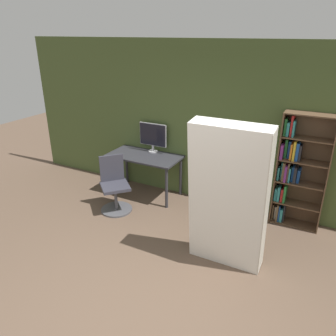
% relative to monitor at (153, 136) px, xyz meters
% --- Properties ---
extents(ground_plane, '(16.00, 16.00, 0.00)m').
position_rel_monitor_xyz_m(ground_plane, '(1.28, -2.72, -1.06)').
color(ground_plane, brown).
extents(wall_back, '(8.00, 0.06, 2.70)m').
position_rel_monitor_xyz_m(wall_back, '(1.28, 0.13, 0.29)').
color(wall_back, '#47592D').
rests_on(wall_back, ground).
extents(desk, '(1.30, 0.67, 0.76)m').
position_rel_monitor_xyz_m(desk, '(-0.04, -0.23, -0.40)').
color(desk, '#2D2D33').
rests_on(desk, ground).
extents(monitor, '(0.53, 0.17, 0.53)m').
position_rel_monitor_xyz_m(monitor, '(0.00, 0.00, 0.00)').
color(monitor, '#B7B7BC').
rests_on(monitor, desk).
extents(office_chair, '(0.62, 0.62, 0.92)m').
position_rel_monitor_xyz_m(office_chair, '(-0.20, -0.95, -0.69)').
color(office_chair, '#4C4C51').
rests_on(office_chair, ground).
extents(bookshelf, '(0.71, 0.29, 1.75)m').
position_rel_monitor_xyz_m(bookshelf, '(2.47, -0.01, -0.20)').
color(bookshelf, brown).
rests_on(bookshelf, ground).
extents(mattress_near, '(0.92, 0.44, 1.90)m').
position_rel_monitor_xyz_m(mattress_near, '(1.88, -1.45, -0.11)').
color(mattress_near, silver).
rests_on(mattress_near, ground).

